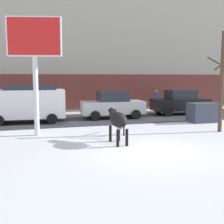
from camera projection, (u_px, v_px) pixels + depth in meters
name	position (u px, v px, depth m)	size (l,w,h in m)	color
ground_plane	(146.00, 151.00, 10.89)	(120.00, 120.00, 0.00)	white
road_strip	(94.00, 119.00, 19.21)	(60.00, 5.60, 0.01)	#333338
building_facade	(75.00, 35.00, 25.44)	(44.00, 6.10, 13.00)	gray
cow_black	(118.00, 120.00, 12.06)	(0.63, 1.90, 1.54)	black
billboard	(34.00, 44.00, 13.31)	(2.49, 0.80, 5.56)	silver
car_white_van	(26.00, 103.00, 17.49)	(4.69, 2.30, 2.32)	white
car_silver_sedan	(113.00, 105.00, 19.48)	(4.28, 2.15, 1.84)	#B7BABF
car_black_sedan	(180.00, 102.00, 21.51)	(4.28, 2.15, 1.84)	black
pedestrian_near_billboard	(156.00, 100.00, 23.59)	(0.36, 0.24, 1.73)	#282833
bare_tree_left_lot	(222.00, 80.00, 14.48)	(1.74, 1.73, 5.05)	#4C3828
dumpster	(203.00, 112.00, 17.82)	(1.70, 1.10, 1.20)	#383D4C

